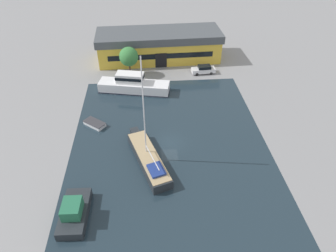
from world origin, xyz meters
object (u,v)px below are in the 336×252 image
Objects in this scene: quay_tree_near_building at (129,57)px; cabin_boat at (74,212)px; warehouse_building at (159,45)px; motor_cruiser at (133,85)px; sailboat_moored at (148,158)px; small_dinghy at (95,124)px; parked_car at (204,69)px.

quay_tree_near_building is 0.92× the size of cabin_boat.
warehouse_building is at bearing 75.55° from cabin_boat.
warehouse_building is at bearing 49.08° from quay_tree_near_building.
motor_cruiser is (-5.50, -13.63, -1.72)m from warehouse_building.
warehouse_building is 4.21× the size of cabin_boat.
sailboat_moored reaches higher than cabin_boat.
cabin_boat is at bearing -142.08° from small_dinghy.
sailboat_moored reaches higher than quay_tree_near_building.
sailboat_moored reaches higher than parked_car.
sailboat_moored is 18.91m from motor_cruiser.
sailboat_moored is at bearing -161.63° from motor_cruiser.
quay_tree_near_building is 1.20× the size of parked_car.
parked_car is 0.32× the size of sailboat_moored.
sailboat_moored reaches higher than motor_cruiser.
motor_cruiser is 2.10× the size of cabin_boat.
parked_car is 27.44m from sailboat_moored.
small_dinghy is (-6.01, -9.87, -1.02)m from motor_cruiser.
sailboat_moored reaches higher than small_dinghy.
warehouse_building is 2.00× the size of motor_cruiser.
parked_car is at bearing -43.82° from warehouse_building.
sailboat_moored is at bearing 45.43° from cabin_boat.
cabin_boat reaches higher than small_dinghy.
parked_car is 0.77× the size of cabin_boat.
warehouse_building is 42.22m from cabin_boat.
quay_tree_near_building is at bearing 78.62° from sailboat_moored.
warehouse_building is 4.56× the size of quay_tree_near_building.
quay_tree_near_building is 1.52× the size of small_dinghy.
cabin_boat is (-0.24, -17.01, 0.60)m from small_dinghy.
quay_tree_near_building is at bearing 20.86° from small_dinghy.
warehouse_building is at bearing -10.38° from motor_cruiser.
cabin_boat is (-6.24, -26.88, -0.42)m from motor_cruiser.
motor_cruiser is at bearing 7.39° from small_dinghy.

